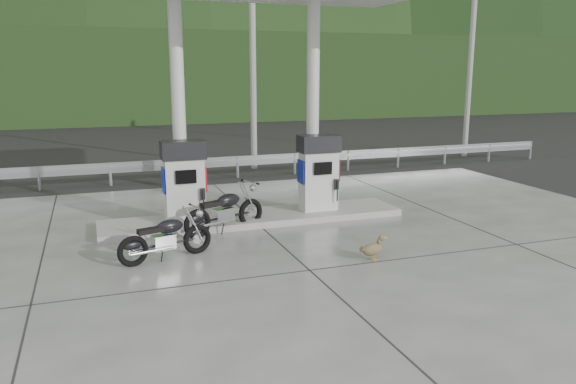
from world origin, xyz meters
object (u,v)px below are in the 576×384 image
object	(u,v)px
motorcycle_left	(166,238)
duck	(372,250)
gas_pump_right	(318,173)
motorcycle_right	(225,212)
gas_pump_left	(184,181)

from	to	relation	value
motorcycle_left	duck	xyz separation A→B (m)	(3.60, -1.29, -0.22)
gas_pump_right	duck	xyz separation A→B (m)	(-0.30, -3.36, -0.86)
motorcycle_right	duck	world-z (taller)	motorcycle_right
gas_pump_left	gas_pump_right	distance (m)	3.20
motorcycle_left	gas_pump_left	bearing A→B (deg)	55.25
motorcycle_left	motorcycle_right	bearing A→B (deg)	28.22
motorcycle_right	gas_pump_left	bearing A→B (deg)	115.67
gas_pump_left	motorcycle_right	size ratio (longest dim) A/B	0.94
gas_pump_left	motorcycle_left	size ratio (longest dim) A/B	1.04
gas_pump_left	gas_pump_right	bearing A→B (deg)	0.00
gas_pump_right	motorcycle_right	world-z (taller)	gas_pump_right
duck	gas_pump_right	bearing A→B (deg)	73.79
gas_pump_left	duck	size ratio (longest dim) A/B	3.36
gas_pump_left	motorcycle_left	world-z (taller)	gas_pump_left
gas_pump_right	motorcycle_left	distance (m)	4.46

